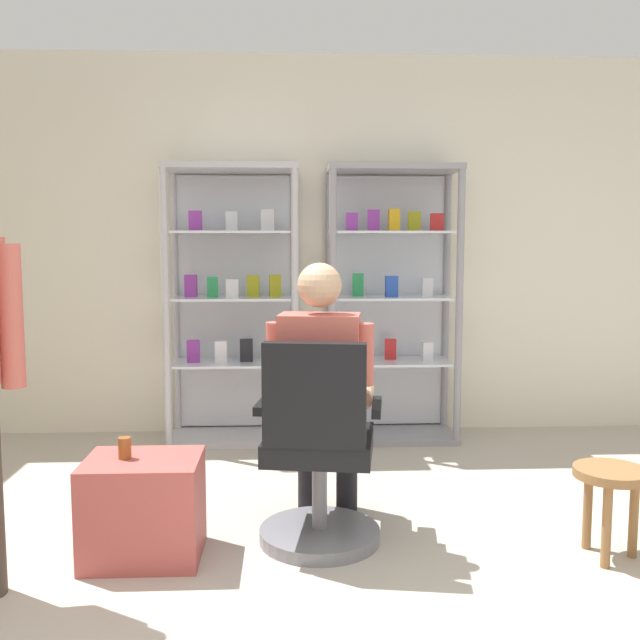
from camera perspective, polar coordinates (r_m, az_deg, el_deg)
The scene contains 8 objects.
back_wall at distance 5.15m, azimuth -0.71°, elevation 5.95°, with size 6.00×0.10×2.70m, color silver.
display_cabinet_left at distance 4.94m, azimuth -7.00°, elevation 1.38°, with size 0.90×0.45×1.90m.
display_cabinet_right at distance 4.98m, azimuth 5.73°, elevation 1.50°, with size 0.90×0.45×1.90m.
office_chair at distance 3.24m, azimuth -0.14°, elevation -11.42°, with size 0.60×0.56×0.96m.
seated_shopkeeper at distance 3.32m, azimuth 0.16°, elevation -5.31°, with size 0.53×0.60×1.29m.
storage_crate at distance 3.28m, azimuth -14.08°, elevation -14.54°, with size 0.50×0.40×0.45m, color #B24C47.
tea_glass at distance 3.22m, azimuth -15.53°, elevation -9.95°, with size 0.06×0.06×0.09m, color brown.
wooden_stool at distance 3.39m, azimuth 22.46°, elevation -12.33°, with size 0.32×0.32×0.40m.
Camera 1 is at (-0.18, -2.15, 1.38)m, focal length 39.54 mm.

